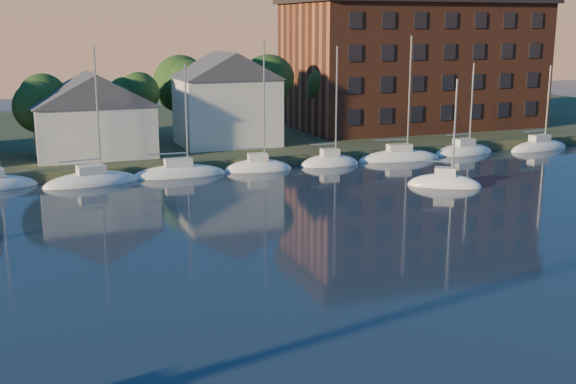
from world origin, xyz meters
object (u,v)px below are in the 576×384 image
clubhouse_centre (93,113)px  condo_block (413,55)px  drifting_sailboat_right (444,185)px  clubhouse_east (226,97)px

clubhouse_centre → condo_block: 41.05m
clubhouse_centre → drifting_sailboat_right: 34.00m
clubhouse_centre → condo_block: size_ratio=0.37×
clubhouse_centre → condo_block: (40.00, 7.95, 4.66)m
clubhouse_centre → condo_block: condo_block is taller
clubhouse_east → drifting_sailboat_right: bearing=-60.3°
clubhouse_centre → drifting_sailboat_right: (26.76, -20.35, -5.04)m
clubhouse_east → drifting_sailboat_right: (12.76, -22.35, -5.90)m
clubhouse_centre → drifting_sailboat_right: bearing=-37.2°
clubhouse_east → drifting_sailboat_right: clubhouse_east is taller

